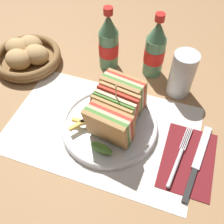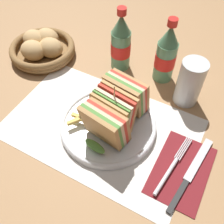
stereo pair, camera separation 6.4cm
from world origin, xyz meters
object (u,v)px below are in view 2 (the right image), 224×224
object	(u,v)px
knife	(190,174)
coke_bottle_far	(166,55)
plate_main	(108,125)
coke_bottle_near	(121,44)
bread_basket	(42,48)
club_sandwich	(115,111)
fork	(170,170)
glass_near	(189,85)

from	to	relation	value
knife	coke_bottle_far	bearing A→B (deg)	130.12
plate_main	coke_bottle_near	xyz separation A→B (m)	(-0.08, 0.22, 0.07)
coke_bottle_near	bread_basket	world-z (taller)	coke_bottle_near
club_sandwich	coke_bottle_far	world-z (taller)	coke_bottle_far
plate_main	fork	world-z (taller)	plate_main
club_sandwich	coke_bottle_far	xyz separation A→B (m)	(0.04, 0.23, 0.01)
coke_bottle_far	bread_basket	xyz separation A→B (m)	(-0.37, -0.08, -0.05)
coke_bottle_near	coke_bottle_far	world-z (taller)	same
fork	knife	size ratio (longest dim) A/B	0.81
plate_main	coke_bottle_far	distance (m)	0.25
bread_basket	knife	bearing A→B (deg)	-18.30
plate_main	glass_near	size ratio (longest dim) A/B	1.86
plate_main	knife	bearing A→B (deg)	-7.12
coke_bottle_far	plate_main	bearing A→B (deg)	-102.12
plate_main	glass_near	xyz separation A→B (m)	(0.14, 0.18, 0.05)
coke_bottle_near	plate_main	bearing A→B (deg)	-69.98
plate_main	club_sandwich	distance (m)	0.06
fork	plate_main	bearing A→B (deg)	174.06
club_sandwich	bread_basket	size ratio (longest dim) A/B	1.00
glass_near	bread_basket	distance (m)	0.46
knife	glass_near	distance (m)	0.23
knife	club_sandwich	bearing A→B (deg)	177.71
glass_near	plate_main	bearing A→B (deg)	-127.20
plate_main	coke_bottle_near	size ratio (longest dim) A/B	1.26
plate_main	bread_basket	xyz separation A→B (m)	(-0.32, 0.15, 0.02)
club_sandwich	bread_basket	xyz separation A→B (m)	(-0.33, 0.14, -0.04)
glass_near	coke_bottle_near	bearing A→B (deg)	170.10
club_sandwich	fork	world-z (taller)	club_sandwich
coke_bottle_near	glass_near	distance (m)	0.22
fork	knife	world-z (taller)	fork
fork	coke_bottle_far	distance (m)	0.31
club_sandwich	bread_basket	world-z (taller)	club_sandwich
coke_bottle_far	glass_near	world-z (taller)	coke_bottle_far
plate_main	bread_basket	world-z (taller)	bread_basket
club_sandwich	bread_basket	distance (m)	0.37
fork	glass_near	bearing A→B (deg)	107.31
plate_main	bread_basket	bearing A→B (deg)	154.66
fork	bread_basket	size ratio (longest dim) A/B	0.84
fork	coke_bottle_near	world-z (taller)	coke_bottle_near
club_sandwich	coke_bottle_near	world-z (taller)	coke_bottle_near
knife	coke_bottle_near	world-z (taller)	coke_bottle_near
fork	glass_near	world-z (taller)	glass_near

